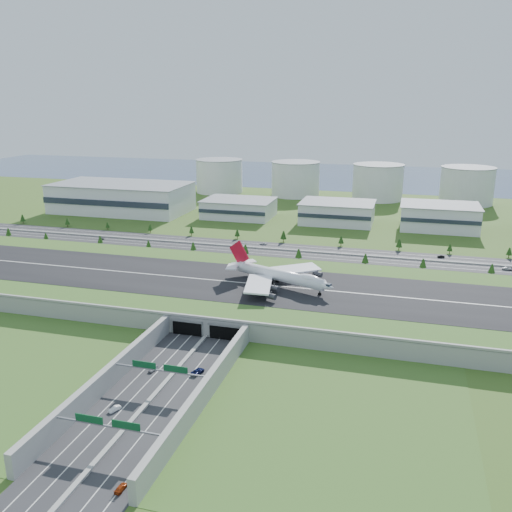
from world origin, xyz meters
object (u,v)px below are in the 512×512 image
(car_6, at_px, (507,268))
(fuel_tank_a, at_px, (219,176))
(car_4, at_px, (102,238))
(car_2, at_px, (198,371))
(boeing_747, at_px, (279,275))
(car_7, at_px, (263,243))
(car_0, at_px, (153,369))
(car_3, at_px, (121,488))
(car_1, at_px, (115,409))
(car_5, at_px, (441,257))

(car_6, bearing_deg, fuel_tank_a, 51.55)
(fuel_tank_a, xyz_separation_m, car_4, (-12.92, -222.27, -16.70))
(car_2, bearing_deg, boeing_747, -81.73)
(car_2, relative_size, car_7, 1.20)
(car_7, bearing_deg, car_4, -78.55)
(car_0, xyz_separation_m, car_3, (20.77, -61.52, -0.10))
(car_3, height_order, car_6, car_6)
(car_6, distance_m, car_7, 157.28)
(boeing_747, xyz_separation_m, car_3, (-7.72, -146.88, -12.77))
(car_2, xyz_separation_m, car_4, (-141.43, 169.00, -0.16))
(fuel_tank_a, xyz_separation_m, car_1, (111.59, -422.37, -16.64))
(car_0, distance_m, car_2, 17.13)
(car_5, height_order, car_7, car_5)
(car_2, xyz_separation_m, car_5, (94.77, 185.84, -0.10))
(boeing_747, distance_m, car_5, 133.15)
(car_1, bearing_deg, car_6, 76.16)
(fuel_tank_a, bearing_deg, boeing_747, -65.59)
(car_2, distance_m, car_7, 188.46)
(boeing_747, xyz_separation_m, car_0, (-28.48, -85.35, -12.68))
(boeing_747, relative_size, car_4, 15.02)
(boeing_747, xyz_separation_m, car_7, (-35.85, 104.22, -12.72))
(car_5, bearing_deg, car_0, -47.69)
(boeing_747, bearing_deg, car_2, -76.26)
(boeing_747, relative_size, car_6, 9.97)
(car_0, relative_size, car_2, 0.75)
(fuel_tank_a, bearing_deg, car_6, -40.41)
(fuel_tank_a, distance_m, car_0, 409.79)
(car_5, bearing_deg, car_3, -37.03)
(fuel_tank_a, distance_m, car_4, 223.28)
(car_5, bearing_deg, car_2, -44.07)
(fuel_tank_a, bearing_deg, car_2, -71.82)
(car_0, height_order, car_5, car_0)
(car_6, bearing_deg, car_1, 145.36)
(car_0, relative_size, car_3, 0.97)
(boeing_747, height_order, car_2, boeing_747)
(car_0, distance_m, car_4, 212.08)
(car_3, bearing_deg, car_0, -69.34)
(car_2, relative_size, car_5, 1.35)
(car_4, distance_m, car_6, 273.47)
(car_2, relative_size, car_6, 1.01)
(car_2, distance_m, car_4, 220.37)
(fuel_tank_a, height_order, car_7, fuel_tank_a)
(car_1, height_order, car_6, car_6)
(car_3, xyz_separation_m, car_6, (128.18, 233.66, 0.15))
(boeing_747, xyz_separation_m, car_2, (-11.57, -82.67, -12.61))
(car_1, height_order, car_7, car_1)
(fuel_tank_a, height_order, car_0, fuel_tank_a)
(car_3, relative_size, car_7, 0.94)
(boeing_747, bearing_deg, car_1, -82.35)
(car_0, distance_m, car_6, 227.63)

